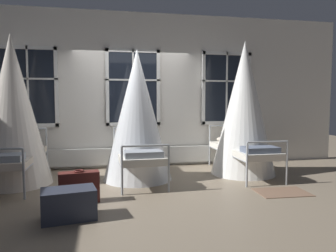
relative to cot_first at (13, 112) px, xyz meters
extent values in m
plane|color=gray|center=(2.15, 0.09, -1.25)|extent=(17.47, 17.47, 0.00)
cube|color=silver|center=(2.15, 1.16, 0.42)|extent=(9.73, 0.10, 3.34)
cube|color=black|center=(0.03, 1.05, 0.48)|extent=(1.16, 0.02, 1.63)
cube|color=silver|center=(0.03, 1.05, -0.31)|extent=(1.16, 0.06, 0.07)
cube|color=silver|center=(0.03, 1.05, 1.26)|extent=(1.16, 0.06, 0.07)
cube|color=silver|center=(0.58, 1.05, 0.48)|extent=(0.07, 0.06, 1.63)
cube|color=silver|center=(0.03, 1.05, 0.48)|extent=(0.04, 0.06, 1.63)
cube|color=silver|center=(0.03, 1.05, 0.64)|extent=(1.16, 0.06, 0.04)
cube|color=black|center=(2.15, 1.05, 0.48)|extent=(1.16, 0.02, 1.63)
cube|color=silver|center=(2.15, 1.05, -0.31)|extent=(1.16, 0.06, 0.07)
cube|color=silver|center=(2.15, 1.05, 1.26)|extent=(1.16, 0.06, 0.07)
cube|color=silver|center=(1.61, 1.05, 0.48)|extent=(0.07, 0.06, 1.63)
cube|color=silver|center=(2.70, 1.05, 0.48)|extent=(0.07, 0.06, 1.63)
cube|color=silver|center=(2.15, 1.05, 0.48)|extent=(0.04, 0.06, 1.63)
cube|color=silver|center=(2.15, 1.05, 0.64)|extent=(1.16, 0.06, 0.04)
cube|color=black|center=(4.28, 1.05, 0.48)|extent=(1.16, 0.02, 1.63)
cube|color=silver|center=(4.28, 1.05, -0.31)|extent=(1.16, 0.06, 0.07)
cube|color=silver|center=(4.28, 1.05, 1.26)|extent=(1.16, 0.06, 0.07)
cube|color=silver|center=(3.73, 1.05, 0.48)|extent=(0.07, 0.06, 1.63)
cube|color=silver|center=(4.82, 1.05, 0.48)|extent=(0.07, 0.06, 1.63)
cube|color=silver|center=(4.28, 1.05, 0.48)|extent=(0.04, 0.06, 1.63)
cube|color=silver|center=(4.28, 1.05, 0.64)|extent=(1.16, 0.06, 0.04)
cube|color=silver|center=(2.15, 1.03, -1.00)|extent=(4.85, 0.10, 0.36)
cylinder|color=#9EA3A8|center=(-0.37, 0.95, -0.81)|extent=(0.04, 0.04, 0.88)
cylinder|color=#9EA3A8|center=(0.37, 0.95, -0.81)|extent=(0.04, 0.04, 0.88)
cylinder|color=#9EA3A8|center=(0.37, -0.96, -0.87)|extent=(0.04, 0.04, 0.75)
cylinder|color=#9EA3A8|center=(0.37, 0.00, -0.83)|extent=(0.03, 1.91, 0.03)
cylinder|color=#9EA3A8|center=(0.00, 0.95, -0.37)|extent=(0.74, 0.03, 0.03)
cube|color=beige|center=(0.00, 0.00, -0.77)|extent=(0.76, 1.93, 0.11)
ellipsoid|color=silver|center=(0.00, 0.71, -0.65)|extent=(0.57, 0.40, 0.14)
cube|color=#8C939E|center=(0.00, -0.70, -0.67)|extent=(0.61, 0.36, 0.10)
cone|color=silver|center=(0.00, 0.00, 0.04)|extent=(1.26, 1.26, 2.59)
cylinder|color=#9EA3A8|center=(1.73, 0.88, -0.81)|extent=(0.04, 0.04, 0.88)
cylinder|color=#9EA3A8|center=(2.47, 0.91, -0.81)|extent=(0.04, 0.04, 0.88)
cylinder|color=#9EA3A8|center=(1.79, -1.03, -0.87)|extent=(0.04, 0.04, 0.75)
cylinder|color=#9EA3A8|center=(2.52, -1.01, -0.87)|extent=(0.04, 0.04, 0.75)
cylinder|color=#9EA3A8|center=(1.76, -0.07, -0.83)|extent=(0.09, 1.91, 0.03)
cylinder|color=#9EA3A8|center=(2.50, -0.05, -0.83)|extent=(0.09, 1.91, 0.03)
cylinder|color=#9EA3A8|center=(2.10, 0.89, -0.37)|extent=(0.74, 0.05, 0.03)
cylinder|color=#9EA3A8|center=(2.16, -1.02, -0.50)|extent=(0.74, 0.05, 0.03)
cube|color=silver|center=(2.13, -0.06, -0.77)|extent=(0.81, 1.95, 0.11)
ellipsoid|color=silver|center=(2.11, 0.65, -0.65)|extent=(0.58, 0.42, 0.14)
cube|color=#8C939E|center=(2.15, -0.76, -0.67)|extent=(0.62, 0.38, 0.10)
cone|color=white|center=(2.13, -0.06, -0.06)|extent=(1.26, 1.26, 2.38)
cylinder|color=#9EA3A8|center=(3.86, 0.94, -0.81)|extent=(0.04, 0.04, 0.88)
cylinder|color=#9EA3A8|center=(4.59, 0.95, -0.81)|extent=(0.04, 0.04, 0.88)
cylinder|color=#9EA3A8|center=(3.87, -0.97, -0.87)|extent=(0.04, 0.04, 0.75)
cylinder|color=#9EA3A8|center=(4.60, -0.96, -0.87)|extent=(0.04, 0.04, 0.75)
cylinder|color=#9EA3A8|center=(3.86, -0.01, -0.83)|extent=(0.04, 1.91, 0.03)
cylinder|color=#9EA3A8|center=(4.60, -0.01, -0.83)|extent=(0.04, 1.91, 0.03)
cylinder|color=#9EA3A8|center=(4.22, 0.95, -0.37)|extent=(0.74, 0.04, 0.03)
cylinder|color=#9EA3A8|center=(4.23, -0.96, -0.50)|extent=(0.74, 0.04, 0.03)
cube|color=silver|center=(4.23, -0.01, -0.77)|extent=(0.77, 1.94, 0.11)
ellipsoid|color=beige|center=(4.23, 0.71, -0.65)|extent=(0.57, 0.40, 0.14)
cube|color=slate|center=(4.23, -0.70, -0.67)|extent=(0.61, 0.36, 0.10)
cone|color=white|center=(4.23, -0.01, 0.05)|extent=(1.26, 1.26, 2.61)
cube|color=brown|center=(4.28, -1.38, -1.25)|extent=(0.82, 0.59, 0.01)
cube|color=#5B231E|center=(1.17, -1.26, -1.03)|extent=(0.58, 0.26, 0.44)
cube|color=tan|center=(1.16, -1.15, -1.03)|extent=(0.50, 0.07, 0.03)
torus|color=#5B231E|center=(1.17, -1.26, -0.80)|extent=(0.16, 0.16, 0.02)
cube|color=#2D3342|center=(1.09, -1.90, -1.07)|extent=(0.70, 0.50, 0.37)
camera|label=1|loc=(1.54, -5.91, 0.20)|focal=34.38mm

